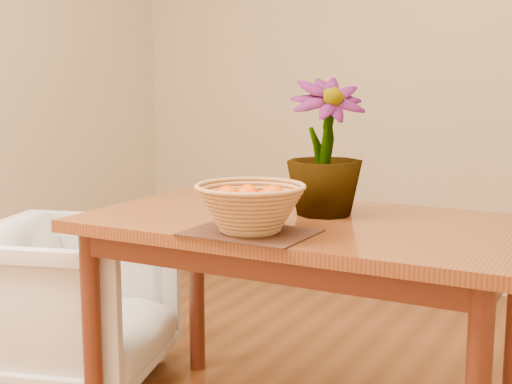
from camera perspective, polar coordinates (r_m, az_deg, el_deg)
The scene contains 7 objects.
wall_back at distance 4.11m, azimuth 15.36°, elevation 10.97°, with size 4.00×0.02×2.70m, color beige.
table at distance 2.31m, azimuth 3.85°, elevation -4.26°, with size 1.40×0.80×0.75m.
placemat at distance 2.07m, azimuth -0.45°, elevation -3.26°, with size 0.36×0.27×0.01m, color #3E2016.
wicker_basket at distance 2.05m, azimuth -0.46°, elevation -1.42°, with size 0.32×0.32×0.13m.
orange_pile at distance 2.05m, azimuth -0.46°, elevation -0.64°, with size 0.19×0.18×0.08m.
potted_plant at distance 2.33m, azimuth 5.55°, elevation 3.60°, with size 0.25×0.25×0.45m, color #134313.
armchair at distance 2.90m, azimuth -14.59°, elevation -8.02°, with size 0.69×0.65×0.71m, color gray.
Camera 1 is at (0.91, -1.75, 1.20)m, focal length 50.00 mm.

